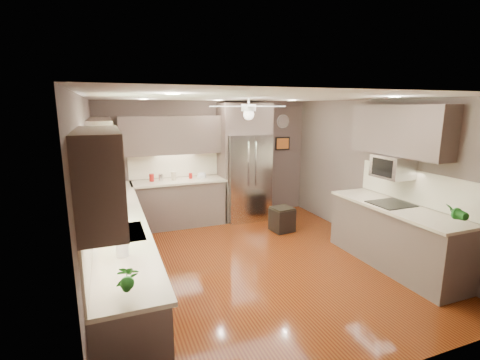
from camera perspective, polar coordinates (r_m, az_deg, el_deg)
floor at (r=5.53m, az=2.53°, el=-13.49°), size 5.00×5.00×0.00m
ceiling at (r=5.00m, az=2.80°, el=13.37°), size 5.00×5.00×0.00m
wall_back at (r=7.44m, az=-5.15°, el=3.19°), size 4.50×0.00×4.50m
wall_front at (r=3.10m, az=21.94°, el=-10.20°), size 4.50×0.00×4.50m
wall_left at (r=4.71m, az=-23.30°, el=-2.87°), size 0.00×5.00×5.00m
wall_right at (r=6.36m, az=21.56°, el=0.91°), size 0.00×5.00×5.00m
canister_a at (r=6.99m, az=-14.30°, el=0.39°), size 0.11×0.11×0.15m
canister_b at (r=7.01m, az=-12.86°, el=0.41°), size 0.10×0.10×0.14m
canister_c at (r=7.02m, az=-10.83°, el=0.68°), size 0.11×0.11×0.16m
canister_d at (r=7.13m, az=-8.11°, el=0.70°), size 0.08×0.08×0.11m
soap_bottle at (r=4.84m, az=-20.75°, el=-4.89°), size 0.11×0.11×0.19m
potted_plant_left at (r=2.86m, az=-17.87°, el=-15.01°), size 0.19×0.14×0.33m
potted_plant_right at (r=5.01m, az=31.96°, el=-4.57°), size 0.20×0.17×0.34m
bowl at (r=7.14m, az=-6.25°, el=0.48°), size 0.21×0.21×0.05m
left_run at (r=5.08m, az=-19.15°, el=-10.59°), size 0.65×4.70×1.45m
back_run at (r=7.15m, az=-9.97°, el=-3.58°), size 1.85×0.65×1.45m
uppers at (r=5.45m, az=-7.53°, el=6.55°), size 4.50×4.70×0.95m
window at (r=4.15m, az=-23.43°, el=-0.50°), size 0.05×1.12×0.92m
sink at (r=4.32m, az=-18.86°, el=-8.57°), size 0.50×0.70×0.32m
refrigerator at (r=7.35m, az=0.86°, el=2.65°), size 1.06×0.75×2.45m
right_run at (r=5.78m, az=23.99°, el=-8.22°), size 0.70×2.20×1.45m
microwave at (r=5.78m, az=23.76°, el=2.01°), size 0.43×0.55×0.34m
ceiling_fan at (r=5.27m, az=1.43°, el=11.48°), size 1.18×1.18×0.32m
recessed_lights at (r=5.35m, az=0.61°, el=13.22°), size 2.84×3.14×0.01m
wall_clock at (r=8.00m, az=7.07°, el=9.53°), size 0.30×0.03×0.30m
framed_print at (r=8.04m, az=6.99°, el=5.96°), size 0.36×0.03×0.30m
stool at (r=6.83m, az=6.91°, el=-6.39°), size 0.43×0.43×0.47m
paper_towel at (r=3.62m, az=-18.84°, el=-9.66°), size 0.12×0.12×0.30m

